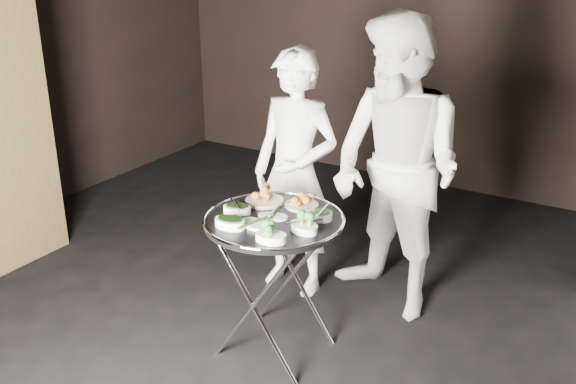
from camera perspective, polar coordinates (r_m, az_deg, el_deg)
The scene contains 15 objects.
wall_back at distance 6.14m, azimuth 15.37°, elevation 13.72°, with size 6.00×0.05×3.00m, color black.
tray_stand at distance 3.66m, azimuth -1.23°, elevation -7.82°, with size 0.56×0.48×0.83m.
serving_tray at distance 3.50m, azimuth -1.27°, elevation -2.52°, with size 0.78×0.78×0.04m.
potato_plate_a at distance 3.69m, azimuth -2.11°, elevation -0.43°, with size 0.22×0.22×0.08m.
potato_plate_b at distance 3.63m, azimuth 1.22°, elevation -0.87°, with size 0.19×0.19×0.07m.
greens_bowl at distance 3.47m, azimuth 3.05°, elevation -2.00°, with size 0.11×0.11×0.07m.
asparagus_plate_a at distance 3.49m, azimuth -1.35°, elevation -2.12°, with size 0.19×0.13×0.03m.
asparagus_plate_b at distance 3.40m, azimuth -2.91°, elevation -2.78°, with size 0.22×0.16×0.04m.
spinach_bowl_a at distance 3.56m, azimuth -4.56°, elevation -1.44°, with size 0.18×0.15×0.06m.
spinach_bowl_b at distance 3.39m, azimuth -5.20°, elevation -2.64°, with size 0.18×0.12×0.07m.
broccoli_bowl_a at distance 3.33m, azimuth 1.43°, elevation -3.04°, with size 0.19×0.16×0.07m.
broccoli_bowl_b at distance 3.22m, azimuth -1.53°, elevation -3.90°, with size 0.18×0.14×0.07m.
serving_utensils at distance 3.52m, azimuth -0.46°, elevation -1.24°, with size 0.59×0.43×0.01m.
waiter_left at distance 4.20m, azimuth 0.65°, elevation 1.60°, with size 0.60×0.40×1.65m, color white.
waiter_right at distance 3.98m, azimuth 9.61°, elevation 1.94°, with size 0.92×0.72×1.89m, color white.
Camera 1 is at (1.70, -2.33, 2.26)m, focal length 40.00 mm.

